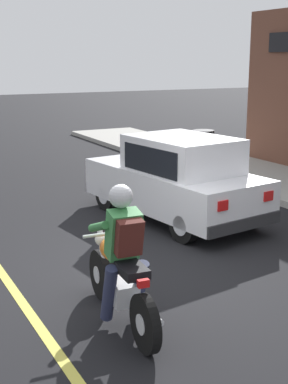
% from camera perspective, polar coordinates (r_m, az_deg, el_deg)
% --- Properties ---
extents(ground_plane, '(80.00, 80.00, 0.00)m').
position_cam_1_polar(ground_plane, '(7.50, 0.62, -8.87)').
color(ground_plane, black).
extents(motorcycle_with_rider, '(0.59, 2.02, 1.62)m').
position_cam_1_polar(motorcycle_with_rider, '(5.99, -2.45, -7.96)').
color(motorcycle_with_rider, black).
rests_on(motorcycle_with_rider, ground).
extents(car_hatchback, '(2.10, 3.96, 1.57)m').
position_cam_1_polar(car_hatchback, '(9.88, 3.39, 1.39)').
color(car_hatchback, black).
rests_on(car_hatchback, ground).
extents(trash_bin, '(0.56, 0.56, 0.98)m').
position_cam_1_polar(trash_bin, '(14.16, 6.32, 4.63)').
color(trash_bin, '#2D2D33').
rests_on(trash_bin, sidewalk_curb).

